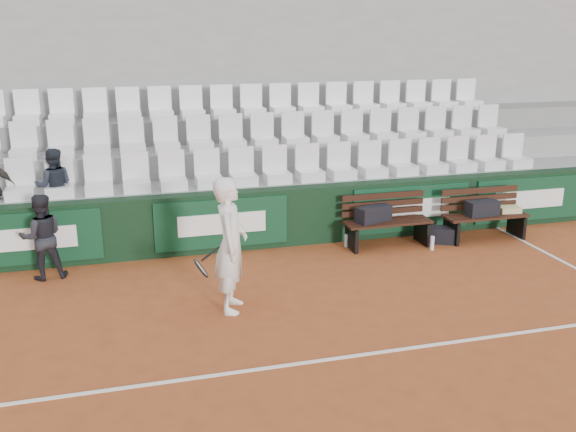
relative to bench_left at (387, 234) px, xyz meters
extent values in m
plane|color=#A14B24|center=(-2.58, -3.44, -0.23)|extent=(80.00, 80.00, 0.00)
cube|color=white|center=(-2.58, -3.44, -0.22)|extent=(18.00, 0.06, 0.01)
cube|color=black|center=(-2.58, 0.56, 0.28)|extent=(18.00, 0.30, 1.00)
cube|color=#0C381E|center=(-5.78, 0.39, 0.30)|extent=(2.20, 0.04, 0.82)
cube|color=#0C381E|center=(-2.78, 0.39, 0.30)|extent=(2.20, 0.04, 0.82)
cube|color=#0C381E|center=(0.62, 0.39, 0.30)|extent=(2.20, 0.04, 0.82)
cube|color=#0C381E|center=(3.02, 0.39, 0.30)|extent=(2.20, 0.04, 0.82)
cube|color=#959593|center=(-2.58, 1.18, 0.28)|extent=(18.00, 0.95, 1.00)
cube|color=#989795|center=(-2.58, 2.13, 0.50)|extent=(18.00, 0.95, 1.45)
cube|color=gray|center=(-2.58, 3.08, 0.72)|extent=(18.00, 0.95, 1.90)
cube|color=#979794|center=(-2.58, 3.71, 1.98)|extent=(18.00, 0.30, 4.40)
cube|color=white|center=(-2.58, 1.01, 1.09)|extent=(11.90, 0.44, 0.63)
cube|color=silver|center=(-2.58, 1.96, 1.54)|extent=(11.90, 0.44, 0.63)
cube|color=white|center=(-2.58, 2.91, 1.99)|extent=(11.90, 0.44, 0.63)
cube|color=black|center=(0.00, 0.00, 0.00)|extent=(1.50, 0.56, 0.45)
cube|color=#34190F|center=(1.81, -0.10, 0.00)|extent=(1.50, 0.56, 0.45)
cube|color=black|center=(-0.25, 0.05, 0.36)|extent=(0.67, 0.45, 0.26)
cube|color=black|center=(1.73, -0.11, 0.35)|extent=(0.57, 0.28, 0.26)
cube|color=#CAC083|center=(2.30, -0.07, 0.28)|extent=(0.40, 0.31, 0.10)
cube|color=black|center=(0.98, -0.07, -0.09)|extent=(0.53, 0.44, 0.28)
cylinder|color=silver|center=(-0.69, 0.15, -0.11)|extent=(0.06, 0.06, 0.22)
cylinder|color=silver|center=(0.65, -0.38, -0.10)|extent=(0.07, 0.07, 0.24)
imported|color=white|center=(-3.03, -1.80, 0.68)|extent=(0.60, 0.76, 1.81)
torus|color=black|center=(-3.43, -1.80, 0.40)|extent=(0.19, 0.30, 0.26)
cylinder|color=black|center=(-3.30, -1.80, 0.58)|extent=(0.26, 0.03, 0.20)
imported|color=black|center=(-5.53, 0.01, 0.42)|extent=(0.69, 0.57, 1.30)
imported|color=#1D222C|center=(-5.37, 1.06, 1.39)|extent=(0.60, 0.47, 1.23)
camera|label=1|loc=(-4.39, -9.59, 3.42)|focal=40.00mm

